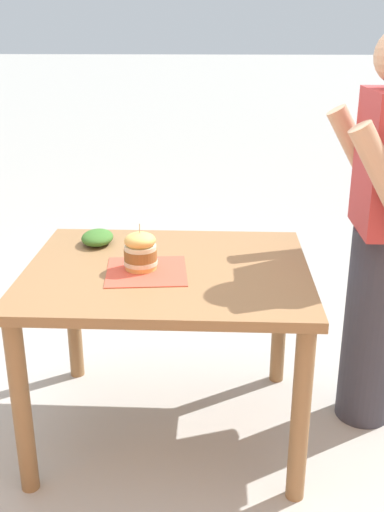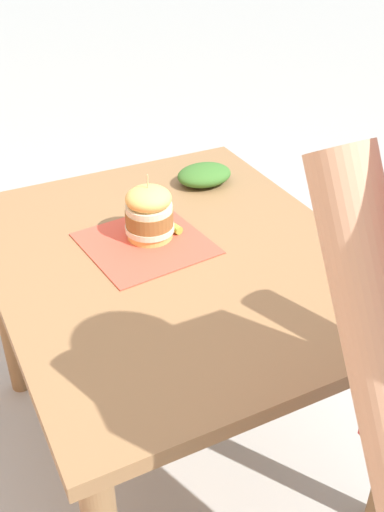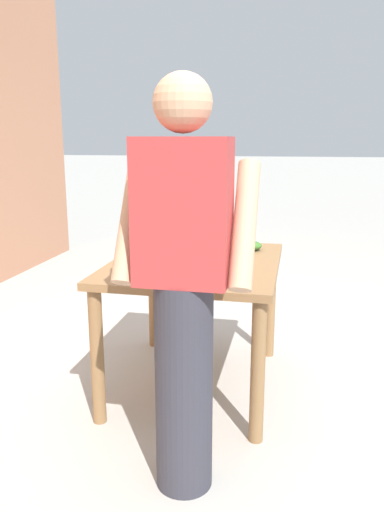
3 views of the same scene
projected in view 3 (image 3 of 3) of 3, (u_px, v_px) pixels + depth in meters
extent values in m
plane|color=#ADAAA3|center=(195.00, 383.00, 3.03)|extent=(80.00, 80.00, 0.00)
cube|color=olive|center=(196.00, 264.00, 2.86)|extent=(0.94, 1.14, 0.04)
cylinder|color=olive|center=(270.00, 304.00, 3.35)|extent=(0.07, 0.07, 0.73)
cylinder|color=olive|center=(153.00, 297.00, 3.52)|extent=(0.07, 0.07, 0.73)
cylinder|color=olive|center=(258.00, 372.00, 2.38)|extent=(0.07, 0.07, 0.73)
cylinder|color=olive|center=(97.00, 357.00, 2.54)|extent=(0.07, 0.07, 0.73)
cube|color=#D64C38|center=(190.00, 257.00, 2.94)|extent=(0.35, 0.35, 0.00)
cylinder|color=#E5B25B|center=(195.00, 254.00, 2.96)|extent=(0.13, 0.13, 0.02)
cylinder|color=beige|center=(195.00, 251.00, 2.95)|extent=(0.14, 0.14, 0.02)
cylinder|color=brown|center=(195.00, 246.00, 2.95)|extent=(0.13, 0.13, 0.04)
cylinder|color=beige|center=(195.00, 241.00, 2.94)|extent=(0.13, 0.13, 0.02)
ellipsoid|color=#E5B25B|center=(195.00, 236.00, 2.93)|extent=(0.13, 0.13, 0.06)
cylinder|color=#D1B77F|center=(195.00, 229.00, 2.92)|extent=(0.00, 0.00, 0.05)
cylinder|color=#8EA83D|center=(206.00, 254.00, 2.95)|extent=(0.04, 0.08, 0.02)
ellipsoid|color=#386B28|center=(247.00, 245.00, 3.11)|extent=(0.18, 0.14, 0.06)
cylinder|color=#33333D|center=(184.00, 387.00, 2.06)|extent=(0.24, 0.24, 0.90)
cube|color=#B73838|center=(183.00, 212.00, 1.90)|extent=(0.36, 0.22, 0.56)
sphere|color=tan|center=(183.00, 102.00, 1.81)|extent=(0.22, 0.22, 0.22)
cylinder|color=tan|center=(245.00, 225.00, 1.92)|extent=(0.09, 0.34, 0.50)
cylinder|color=tan|center=(131.00, 221.00, 2.01)|extent=(0.09, 0.34, 0.50)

